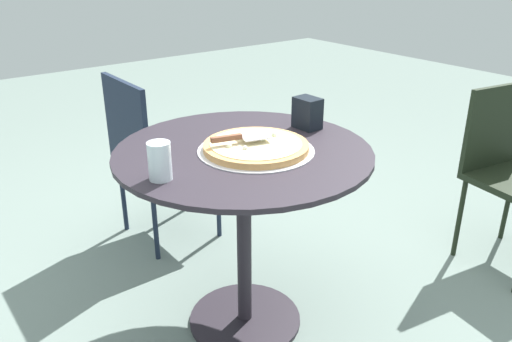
{
  "coord_description": "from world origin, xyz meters",
  "views": [
    {
      "loc": [
        1.37,
        -1.0,
        1.4
      ],
      "look_at": [
        0.04,
        0.03,
        0.67
      ],
      "focal_mm": 36.43,
      "sensor_mm": 36.0,
      "label": 1
    }
  ],
  "objects_px": {
    "patio_table": "(244,194)",
    "patio_chair_near": "(152,148)",
    "pizza_on_tray": "(256,147)",
    "drinking_cup": "(160,161)",
    "pizza_server": "(240,137)",
    "napkin_dispenser": "(307,113)"
  },
  "relations": [
    {
      "from": "patio_table",
      "to": "pizza_server",
      "type": "relative_size",
      "value": 4.21
    },
    {
      "from": "pizza_on_tray",
      "to": "napkin_dispenser",
      "type": "xyz_separation_m",
      "value": [
        -0.07,
        0.31,
        0.05
      ]
    },
    {
      "from": "pizza_on_tray",
      "to": "napkin_dispenser",
      "type": "distance_m",
      "value": 0.32
    },
    {
      "from": "patio_table",
      "to": "patio_chair_near",
      "type": "bearing_deg",
      "value": 177.22
    },
    {
      "from": "pizza_on_tray",
      "to": "drinking_cup",
      "type": "height_order",
      "value": "drinking_cup"
    },
    {
      "from": "patio_table",
      "to": "drinking_cup",
      "type": "bearing_deg",
      "value": -81.8
    },
    {
      "from": "pizza_on_tray",
      "to": "patio_chair_near",
      "type": "distance_m",
      "value": 0.88
    },
    {
      "from": "patio_table",
      "to": "patio_chair_near",
      "type": "relative_size",
      "value": 1.07
    },
    {
      "from": "pizza_server",
      "to": "patio_chair_near",
      "type": "height_order",
      "value": "patio_chair_near"
    },
    {
      "from": "pizza_server",
      "to": "drinking_cup",
      "type": "height_order",
      "value": "drinking_cup"
    },
    {
      "from": "drinking_cup",
      "to": "patio_chair_near",
      "type": "xyz_separation_m",
      "value": [
        -0.85,
        0.39,
        -0.31
      ]
    },
    {
      "from": "pizza_server",
      "to": "patio_chair_near",
      "type": "xyz_separation_m",
      "value": [
        -0.81,
        0.06,
        -0.3
      ]
    },
    {
      "from": "drinking_cup",
      "to": "patio_chair_near",
      "type": "distance_m",
      "value": 0.99
    },
    {
      "from": "pizza_server",
      "to": "napkin_dispenser",
      "type": "height_order",
      "value": "napkin_dispenser"
    },
    {
      "from": "drinking_cup",
      "to": "patio_chair_near",
      "type": "height_order",
      "value": "drinking_cup"
    },
    {
      "from": "pizza_server",
      "to": "patio_chair_near",
      "type": "bearing_deg",
      "value": 175.99
    },
    {
      "from": "pizza_on_tray",
      "to": "drinking_cup",
      "type": "bearing_deg",
      "value": -88.3
    },
    {
      "from": "pizza_on_tray",
      "to": "patio_chair_near",
      "type": "relative_size",
      "value": 0.48
    },
    {
      "from": "pizza_on_tray",
      "to": "pizza_server",
      "type": "xyz_separation_m",
      "value": [
        -0.03,
        -0.04,
        0.04
      ]
    },
    {
      "from": "patio_table",
      "to": "drinking_cup",
      "type": "distance_m",
      "value": 0.42
    },
    {
      "from": "napkin_dispenser",
      "to": "patio_chair_near",
      "type": "distance_m",
      "value": 0.88
    },
    {
      "from": "patio_table",
      "to": "patio_chair_near",
      "type": "height_order",
      "value": "patio_chair_near"
    }
  ]
}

